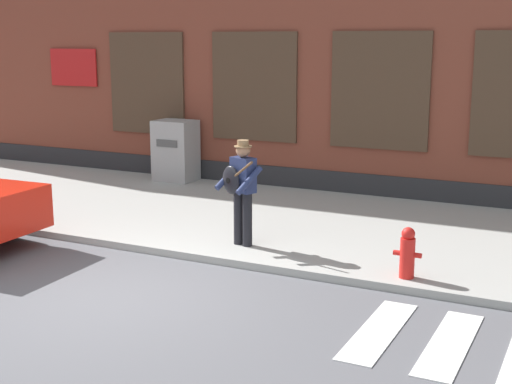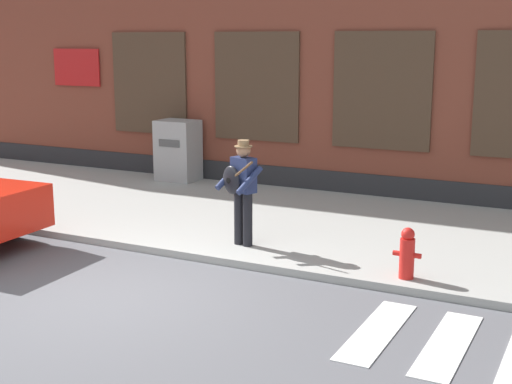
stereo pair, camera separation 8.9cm
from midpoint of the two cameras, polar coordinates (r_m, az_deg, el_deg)
ground_plane at (r=9.53m, az=-11.05°, el=-8.07°), size 160.00×160.00×0.00m
sidewalk at (r=13.00m, az=0.60°, el=-2.13°), size 28.00×5.18×0.11m
busker at (r=10.91m, az=-0.96°, el=0.48°), size 0.72×0.67×1.65m
utility_box at (r=16.22m, az=-6.10°, el=3.33°), size 0.89×0.71×1.37m
fire_hydrant at (r=9.75m, az=12.25°, el=-4.83°), size 0.38×0.20×0.70m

